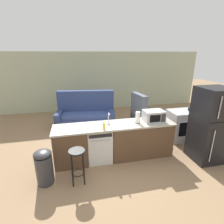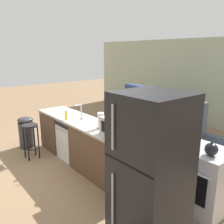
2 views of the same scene
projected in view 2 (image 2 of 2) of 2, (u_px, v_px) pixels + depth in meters
ground_plane at (81, 161)px, 4.92m from camera, size 24.00×24.00×0.00m
wall_back at (208, 83)px, 6.94m from camera, size 10.00×0.06×2.60m
kitchen_counter at (87, 145)px, 4.64m from camera, size 2.94×0.66×0.90m
dishwasher at (74, 139)px, 5.01m from camera, size 0.58×0.61×0.84m
stove_range at (201, 178)px, 3.38m from camera, size 0.76×0.68×0.90m
refrigerator at (150, 174)px, 2.60m from camera, size 0.72×0.73×1.81m
microwave at (117, 126)px, 3.80m from camera, size 0.50×0.37×0.28m
sink_faucet at (81, 113)px, 4.68m from camera, size 0.07×0.18×0.30m
paper_towel_roll at (101, 121)px, 4.12m from camera, size 0.14×0.14×0.28m
soap_bottle at (66, 116)px, 4.67m from camera, size 0.06×0.06×0.18m
kettle at (211, 149)px, 3.04m from camera, size 0.21×0.17×0.19m
bar_stool at (31, 134)px, 4.94m from camera, size 0.32×0.32×0.74m
trash_bin at (26, 132)px, 5.55m from camera, size 0.35×0.35×0.74m
couch at (142, 120)px, 6.45m from camera, size 2.11×1.19×1.27m
armchair at (201, 148)px, 4.69m from camera, size 0.90×0.94×1.20m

